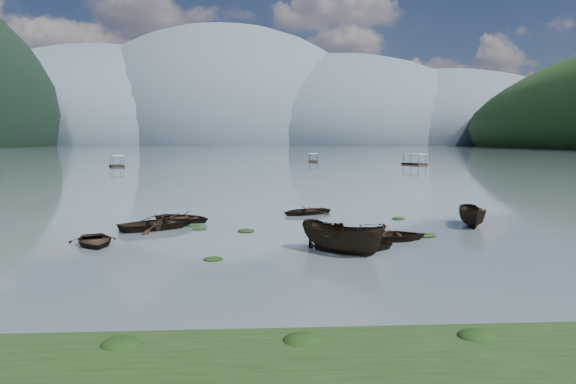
{
  "coord_description": "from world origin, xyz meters",
  "views": [
    {
      "loc": [
        -2.21,
        -25.82,
        5.74
      ],
      "look_at": [
        0.0,
        12.0,
        2.0
      ],
      "focal_mm": 32.0,
      "sensor_mm": 36.0,
      "label": 1
    }
  ],
  "objects": [
    {
      "name": "rowboat_6",
      "position": [
        -7.61,
        11.07,
        0.0
      ],
      "size": [
        5.26,
        4.79,
        0.89
      ],
      "primitive_type": "imported",
      "rotation": [
        0.0,
        0.0,
        1.06
      ],
      "color": "black",
      "rests_on": "ground"
    },
    {
      "name": "rowboat_1",
      "position": [
        -8.78,
        8.06,
        0.0
      ],
      "size": [
        6.28,
        5.85,
        1.06
      ],
      "primitive_type": "imported",
      "rotation": [
        0.0,
        0.0,
        2.15
      ],
      "color": "black",
      "rests_on": "ground"
    },
    {
      "name": "ground_plane",
      "position": [
        0.0,
        0.0,
        0.0
      ],
      "size": [
        2400.0,
        2400.0,
        0.0
      ],
      "primitive_type": "plane",
      "color": "#505E64"
    },
    {
      "name": "haze_mtn_b",
      "position": [
        -60.0,
        900.0,
        0.0
      ],
      "size": [
        520.0,
        520.0,
        340.0
      ],
      "primitive_type": "ellipsoid",
      "color": "#475666",
      "rests_on": "ground"
    },
    {
      "name": "rowboat_3",
      "position": [
        3.2,
        2.09,
        0.0
      ],
      "size": [
        4.98,
        5.22,
        0.88
      ],
      "primitive_type": "imported",
      "rotation": [
        0.0,
        0.0,
        3.79
      ],
      "color": "black",
      "rests_on": "ground"
    },
    {
      "name": "rowboat_4",
      "position": [
        5.29,
        3.34,
        0.0
      ],
      "size": [
        4.7,
        3.48,
        0.94
      ],
      "primitive_type": "imported",
      "rotation": [
        0.0,
        0.0,
        1.51
      ],
      "color": "black",
      "rests_on": "ground"
    },
    {
      "name": "rowboat_7",
      "position": [
        1.52,
        14.28,
        0.0
      ],
      "size": [
        4.97,
        4.5,
        0.84
      ],
      "primitive_type": "imported",
      "rotation": [
        0.0,
        0.0,
        5.21
      ],
      "color": "black",
      "rests_on": "ground"
    },
    {
      "name": "pontoon_left",
      "position": [
        -34.2,
        92.48,
        0.0
      ],
      "size": [
        4.98,
        7.05,
        2.49
      ],
      "primitive_type": null,
      "rotation": [
        0.0,
        0.0,
        0.39
      ],
      "color": "black",
      "rests_on": "ground"
    },
    {
      "name": "weed_clump_0",
      "position": [
        -4.42,
        -1.18,
        0.0
      ],
      "size": [
        0.97,
        0.79,
        0.21
      ],
      "primitive_type": "ellipsoid",
      "color": "black",
      "rests_on": "ground"
    },
    {
      "name": "weed_clump_2",
      "position": [
        2.16,
        1.65,
        0.0
      ],
      "size": [
        1.09,
        0.87,
        0.24
      ],
      "primitive_type": "ellipsoid",
      "color": "black",
      "rests_on": "ground"
    },
    {
      "name": "haze_mtn_a",
      "position": [
        -260.0,
        900.0,
        0.0
      ],
      "size": [
        520.0,
        520.0,
        280.0
      ],
      "primitive_type": "ellipsoid",
      "color": "#475666",
      "rests_on": "ground"
    },
    {
      "name": "weed_clump_4",
      "position": [
        7.89,
        4.26,
        0.0
      ],
      "size": [
        1.29,
        1.03,
        0.27
      ],
      "primitive_type": "ellipsoid",
      "color": "black",
      "rests_on": "ground"
    },
    {
      "name": "haze_mtn_d",
      "position": [
        320.0,
        900.0,
        0.0
      ],
      "size": [
        520.0,
        520.0,
        220.0
      ],
      "primitive_type": "ellipsoid",
      "color": "#475666",
      "rests_on": "ground"
    },
    {
      "name": "pontoon_centre",
      "position": [
        13.11,
        116.29,
        0.0
      ],
      "size": [
        2.99,
        6.23,
        2.32
      ],
      "primitive_type": null,
      "rotation": [
        0.0,
        0.0,
        -0.08
      ],
      "color": "black",
      "rests_on": "ground"
    },
    {
      "name": "weed_clump_1",
      "position": [
        -3.01,
        6.58,
        0.0
      ],
      "size": [
        1.09,
        0.87,
        0.24
      ],
      "primitive_type": "ellipsoid",
      "color": "black",
      "rests_on": "ground"
    },
    {
      "name": "rowboat_5",
      "position": [
        12.35,
        7.93,
        0.0
      ],
      "size": [
        2.6,
        4.53,
        1.65
      ],
      "primitive_type": "imported",
      "rotation": [
        0.0,
        0.0,
        -0.25
      ],
      "color": "black",
      "rests_on": "ground"
    },
    {
      "name": "near_shore",
      "position": [
        0.0,
        -14.0,
        0.0
      ],
      "size": [
        60.0,
        6.0,
        0.5
      ],
      "primitive_type": "cube",
      "color": "black",
      "rests_on": "ground"
    },
    {
      "name": "weed_clump_5",
      "position": [
        -6.6,
        8.93,
        0.0
      ],
      "size": [
        0.93,
        0.75,
        0.2
      ],
      "primitive_type": "ellipsoid",
      "color": "black",
      "rests_on": "ground"
    },
    {
      "name": "rowboat_0",
      "position": [
        -11.38,
        3.0,
        0.0
      ],
      "size": [
        4.01,
        4.62,
        0.8
      ],
      "primitive_type": "imported",
      "rotation": [
        0.0,
        0.0,
        0.38
      ],
      "color": "black",
      "rests_on": "ground"
    },
    {
      "name": "weed_clump_6",
      "position": [
        -6.04,
        7.61,
        0.0
      ],
      "size": [
        0.95,
        0.79,
        0.2
      ],
      "primitive_type": "ellipsoid",
      "color": "black",
      "rests_on": "ground"
    },
    {
      "name": "haze_mtn_c",
      "position": [
        140.0,
        900.0,
        0.0
      ],
      "size": [
        520.0,
        520.0,
        260.0
      ],
      "primitive_type": "ellipsoid",
      "color": "#475666",
      "rests_on": "ground"
    },
    {
      "name": "rowboat_2",
      "position": [
        2.11,
        -0.05,
        0.0
      ],
      "size": [
        4.94,
        4.83,
        1.94
      ],
      "primitive_type": "imported",
      "rotation": [
        0.0,
        0.0,
        0.81
      ],
      "color": "black",
      "rests_on": "ground"
    },
    {
      "name": "weed_clump_7",
      "position": [
        8.18,
        11.31,
        0.0
      ],
      "size": [
        1.01,
        0.81,
        0.22
      ],
      "primitive_type": "ellipsoid",
      "color": "black",
      "rests_on": "ground"
    },
    {
      "name": "weed_clump_3",
      "position": [
        3.69,
        5.04,
        0.0
      ],
      "size": [
        0.95,
        0.8,
        0.21
      ],
      "primitive_type": "ellipsoid",
      "color": "black",
      "rests_on": "ground"
    },
    {
      "name": "pontoon_right",
      "position": [
        36.39,
        98.94,
        0.0
      ],
      "size": [
        5.03,
        7.4,
        2.62
      ],
      "primitive_type": null,
      "rotation": [
        0.0,
        0.0,
        0.35
      ],
      "color": "black",
      "rests_on": "ground"
    }
  ]
}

